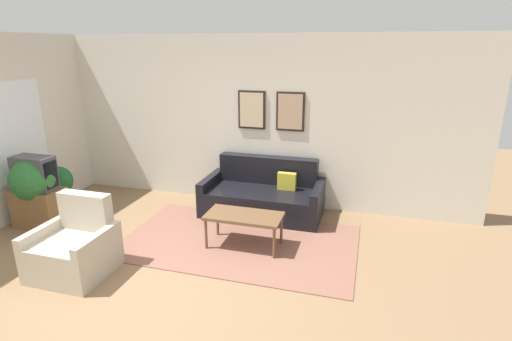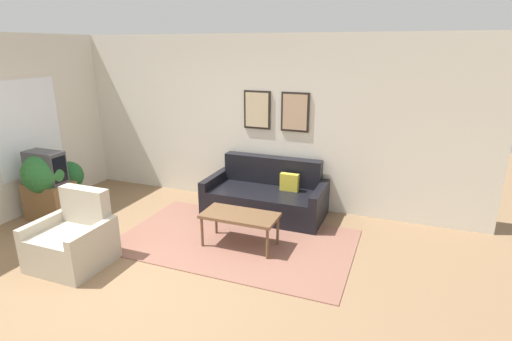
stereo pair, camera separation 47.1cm
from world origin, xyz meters
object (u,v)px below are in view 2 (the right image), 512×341
coffee_table (240,217)px  armchair (73,241)px  potted_plant_tall (45,176)px  couch (266,196)px  tv (45,167)px

coffee_table → armchair: (-1.68, -1.12, -0.12)m
coffee_table → potted_plant_tall: bearing=-175.2°
couch → armchair: 2.78m
tv → armchair: bearing=-33.9°
potted_plant_tall → armchair: bearing=-32.9°
couch → coffee_table: couch is taller
couch → coffee_table: (0.05, -1.13, 0.12)m
tv → potted_plant_tall: size_ratio=0.56×
tv → potted_plant_tall: tv is taller
armchair → tv: bearing=165.9°
coffee_table → couch: bearing=92.4°
coffee_table → potted_plant_tall: (-3.02, -0.25, 0.28)m
coffee_table → potted_plant_tall: potted_plant_tall is taller
couch → potted_plant_tall: (-2.97, -1.39, 0.41)m
tv → potted_plant_tall: (-0.00, -0.03, -0.12)m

